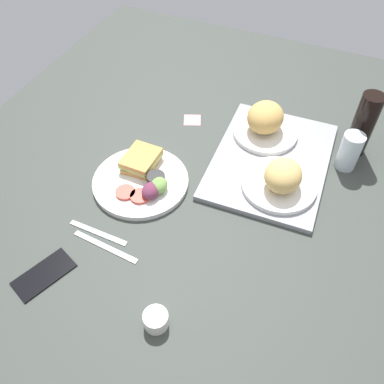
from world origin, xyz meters
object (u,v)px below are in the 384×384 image
serving_tray (271,160)px  soda_bottle (363,125)px  drinking_glass (349,151)px  espresso_cup (156,320)px  bread_plate_near (265,122)px  fork (98,232)px  bread_plate_far (281,179)px  sticky_note (192,120)px  knife (105,246)px  cell_phone (44,274)px  plate_with_salad (143,178)px

serving_tray → soda_bottle: size_ratio=2.20×
drinking_glass → espresso_cup: 73.08cm
bread_plate_near → fork: 61.15cm
drinking_glass → bread_plate_far: bearing=-40.6°
serving_tray → sticky_note: 31.04cm
knife → espresso_cup: bearing=-27.0°
drinking_glass → cell_phone: bearing=-42.1°
plate_with_salad → espresso_cup: (36.62, 22.65, 0.25)cm
serving_tray → plate_with_salad: plate_with_salad is taller
drinking_glass → espresso_cup: size_ratio=2.12×
drinking_glass → fork: 74.84cm
serving_tray → knife: serving_tray is taller
plate_with_salad → knife: size_ratio=1.45×
bread_plate_near → espresso_cup: 69.99cm
cell_phone → bread_plate_near: bearing=176.1°
plate_with_salad → cell_phone: plate_with_salad is taller
bread_plate_near → plate_with_salad: 42.36cm
bread_plate_near → drinking_glass: 26.51cm
bread_plate_far → drinking_glass: (-17.85, 15.33, 0.77)cm
plate_with_salad → sticky_note: bearing=176.6°
serving_tray → fork: bearing=-38.1°
cell_phone → espresso_cup: bearing=111.7°
bread_plate_near → espresso_cup: (69.80, -3.37, -3.82)cm
drinking_glass → sticky_note: drinking_glass is taller
bread_plate_far → knife: bread_plate_far is taller
cell_phone → bread_plate_far: bearing=159.4°
drinking_glass → cell_phone: (66.50, -60.18, -5.53)cm
serving_tray → espresso_cup: bearing=-8.6°
fork → plate_with_salad: bearing=84.6°
espresso_cup → knife: bearing=-121.6°
bread_plate_near → espresso_cup: size_ratio=3.65×
soda_bottle → fork: soda_bottle is taller
bread_plate_far → plate_with_salad: (12.19, -37.01, -3.41)cm
soda_bottle → cell_phone: bearing=-39.6°
bread_plate_near → fork: size_ratio=1.20×
serving_tray → sticky_note: size_ratio=8.04×
plate_with_salad → drinking_glass: (-30.04, 52.33, 4.18)cm
serving_tray → plate_with_salad: 38.91cm
espresso_cup → fork: size_ratio=0.33×
drinking_glass → soda_bottle: (-8.03, 1.44, 4.29)cm
bread_plate_far → cell_phone: (48.65, -44.85, -4.76)cm
soda_bottle → bread_plate_far: bearing=-32.9°
plate_with_salad → soda_bottle: size_ratio=1.35×
cell_phone → drinking_glass: bearing=159.9°
bread_plate_far → plate_with_salad: bread_plate_far is taller
sticky_note → fork: bearing=-4.7°
knife → soda_bottle: bearing=54.3°
bread_plate_far → plate_with_salad: size_ratio=0.77×
plate_with_salad → cell_phone: size_ratio=1.91×
espresso_cup → knife: size_ratio=0.29×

